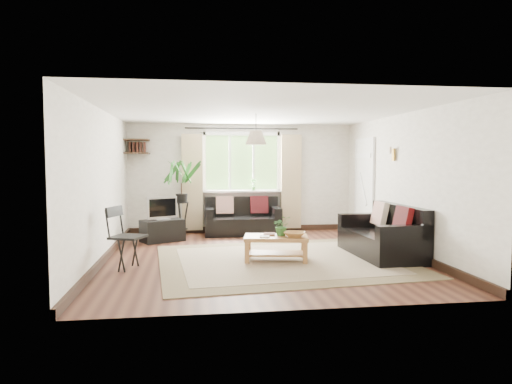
{
  "coord_description": "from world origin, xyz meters",
  "views": [
    {
      "loc": [
        -1.08,
        -7.42,
        1.6
      ],
      "look_at": [
        0.0,
        0.4,
        1.05
      ],
      "focal_mm": 32.0,
      "sensor_mm": 36.0,
      "label": 1
    }
  ],
  "objects": [
    {
      "name": "sofa_back",
      "position": [
        -0.03,
        2.29,
        0.38
      ],
      "size": [
        1.64,
        0.86,
        0.76
      ],
      "primitive_type": null,
      "rotation": [
        0.0,
        0.0,
        -0.03
      ],
      "color": "black",
      "rests_on": "floor"
    },
    {
      "name": "sofa_right",
      "position": [
        2.01,
        -0.26,
        0.41
      ],
      "size": [
        1.77,
        0.94,
        0.81
      ],
      "primitive_type": null,
      "rotation": [
        0.0,
        0.0,
        -1.53
      ],
      "color": "black",
      "rests_on": "floor"
    },
    {
      "name": "folding_chair",
      "position": [
        -2.04,
        -0.6,
        0.46
      ],
      "size": [
        0.62,
        0.62,
        0.92
      ],
      "primitive_type": null,
      "rotation": [
        0.0,
        0.0,
        1.19
      ],
      "color": "black",
      "rests_on": "floor"
    },
    {
      "name": "wall_back",
      "position": [
        0.0,
        2.75,
        1.2
      ],
      "size": [
        5.0,
        0.02,
        2.4
      ],
      "primitive_type": "cube",
      "color": "beige",
      "rests_on": "floor"
    },
    {
      "name": "wall_right",
      "position": [
        2.5,
        0.0,
        1.2
      ],
      "size": [
        0.02,
        5.5,
        2.4
      ],
      "primitive_type": "cube",
      "color": "beige",
      "rests_on": "floor"
    },
    {
      "name": "book_a",
      "position": [
        -0.06,
        -0.44,
        0.41
      ],
      "size": [
        0.18,
        0.23,
        0.02
      ],
      "primitive_type": "imported",
      "rotation": [
        0.0,
        0.0,
        -0.18
      ],
      "color": "white",
      "rests_on": "coffee_table"
    },
    {
      "name": "wall_left",
      "position": [
        -2.5,
        0.0,
        1.2
      ],
      "size": [
        0.02,
        5.5,
        2.4
      ],
      "primitive_type": "cube",
      "color": "beige",
      "rests_on": "floor"
    },
    {
      "name": "coffee_table",
      "position": [
        0.21,
        -0.39,
        0.2
      ],
      "size": [
        1.07,
        0.71,
        0.41
      ],
      "primitive_type": null,
      "rotation": [
        0.0,
        0.0,
        -0.18
      ],
      "color": "brown",
      "rests_on": "floor"
    },
    {
      "name": "bowl",
      "position": [
        0.48,
        -0.53,
        0.45
      ],
      "size": [
        0.44,
        0.44,
        0.08
      ],
      "primitive_type": "imported",
      "rotation": [
        0.0,
        0.0,
        -0.5
      ],
      "color": "#A56F38",
      "rests_on": "coffee_table"
    },
    {
      "name": "corner_shelf",
      "position": [
        -2.25,
        2.5,
        1.89
      ],
      "size": [
        0.5,
        0.5,
        0.34
      ],
      "primitive_type": null,
      "color": "black",
      "rests_on": "wall_back"
    },
    {
      "name": "window",
      "position": [
        0.0,
        2.71,
        1.55
      ],
      "size": [
        2.5,
        0.16,
        2.16
      ],
      "primitive_type": null,
      "color": "white",
      "rests_on": "wall_back"
    },
    {
      "name": "pendant_lamp",
      "position": [
        0.0,
        0.4,
        2.05
      ],
      "size": [
        0.36,
        0.36,
        0.54
      ],
      "primitive_type": null,
      "color": "beige",
      "rests_on": "ceiling"
    },
    {
      "name": "door",
      "position": [
        2.47,
        1.7,
        1.0
      ],
      "size": [
        0.06,
        0.96,
        2.06
      ],
      "primitive_type": "cube",
      "color": "silver",
      "rests_on": "wall_right"
    },
    {
      "name": "table_plant",
      "position": [
        0.31,
        -0.37,
        0.56
      ],
      "size": [
        0.31,
        0.27,
        0.32
      ],
      "primitive_type": "imported",
      "rotation": [
        0.0,
        0.0,
        0.09
      ],
      "color": "#2D6026",
      "rests_on": "coffee_table"
    },
    {
      "name": "sill_plant",
      "position": [
        0.25,
        2.63,
        1.06
      ],
      "size": [
        0.14,
        0.1,
        0.27
      ],
      "primitive_type": "imported",
      "color": "#2D6023",
      "rests_on": "window"
    },
    {
      "name": "wall_sconce",
      "position": [
        2.43,
        0.3,
        1.74
      ],
      "size": [
        0.12,
        0.12,
        0.28
      ],
      "primitive_type": null,
      "color": "beige",
      "rests_on": "wall_right"
    },
    {
      "name": "palm_stand",
      "position": [
        -1.32,
        2.09,
        0.8
      ],
      "size": [
        0.65,
        0.65,
        1.61
      ],
      "primitive_type": null,
      "rotation": [
        0.0,
        0.0,
        0.04
      ],
      "color": "black",
      "rests_on": "floor"
    },
    {
      "name": "book_b",
      "position": [
        0.03,
        -0.25,
        0.42
      ],
      "size": [
        0.22,
        0.27,
        0.02
      ],
      "primitive_type": "imported",
      "rotation": [
        0.0,
        0.0,
        -0.18
      ],
      "color": "#532A21",
      "rests_on": "coffee_table"
    },
    {
      "name": "tv_stand",
      "position": [
        -1.69,
        1.67,
        0.22
      ],
      "size": [
        0.92,
        0.77,
        0.43
      ],
      "primitive_type": "cube",
      "rotation": [
        0.0,
        0.0,
        0.48
      ],
      "color": "black",
      "rests_on": "floor"
    },
    {
      "name": "wall_front",
      "position": [
        0.0,
        -2.75,
        1.2
      ],
      "size": [
        5.0,
        0.02,
        2.4
      ],
      "primitive_type": "cube",
      "color": "beige",
      "rests_on": "floor"
    },
    {
      "name": "floor",
      "position": [
        0.0,
        0.0,
        0.0
      ],
      "size": [
        5.5,
        5.5,
        0.0
      ],
      "primitive_type": "plane",
      "color": "black",
      "rests_on": "ground"
    },
    {
      "name": "rug",
      "position": [
        0.31,
        -0.38,
        0.01
      ],
      "size": [
        4.11,
        3.62,
        0.02
      ],
      "primitive_type": "cube",
      "rotation": [
        0.0,
        0.0,
        0.09
      ],
      "color": "#BFB094",
      "rests_on": "floor"
    },
    {
      "name": "ceiling",
      "position": [
        0.0,
        0.0,
        2.4
      ],
      "size": [
        5.5,
        5.5,
        0.0
      ],
      "primitive_type": "plane",
      "rotation": [
        3.14,
        0.0,
        0.0
      ],
      "color": "white",
      "rests_on": "floor"
    },
    {
      "name": "tv",
      "position": [
        -1.69,
        1.67,
        0.67
      ],
      "size": [
        0.64,
        0.47,
        0.47
      ],
      "primitive_type": null,
      "rotation": [
        0.0,
        0.0,
        0.48
      ],
      "color": "#A5A5AA",
      "rests_on": "tv_stand"
    }
  ]
}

